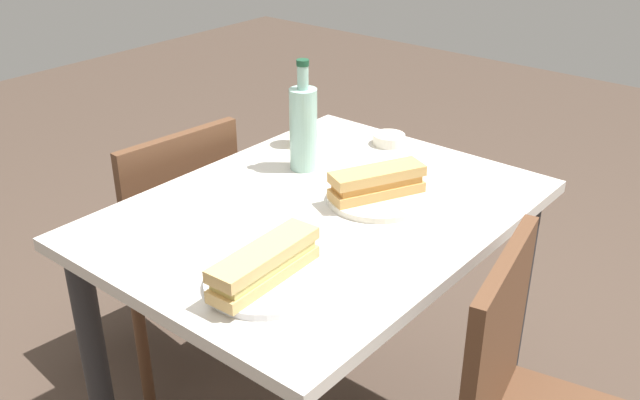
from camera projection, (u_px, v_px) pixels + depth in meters
dining_table at (320, 258)px, 1.74m from camera, size 1.02×0.77×0.78m
chair_far at (168, 240)px, 2.14m from camera, size 0.44×0.44×0.84m
plate_near at (265, 282)px, 1.38m from camera, size 0.24×0.24×0.01m
baguette_sandwich_near at (265, 263)px, 1.36m from camera, size 0.26×0.08×0.07m
knife_near at (241, 271)px, 1.40m from camera, size 0.18×0.04×0.01m
plate_far at (376, 198)px, 1.71m from camera, size 0.24×0.24×0.01m
baguette_sandwich_far at (377, 182)px, 1.69m from camera, size 0.24×0.16×0.07m
knife_far at (362, 186)px, 1.74m from camera, size 0.17×0.07×0.01m
water_bottle at (303, 127)px, 1.83m from camera, size 0.07×0.07×0.29m
beer_glass at (304, 122)px, 2.00m from camera, size 0.07×0.07×0.14m
olive_bowl at (389, 139)px, 2.02m from camera, size 0.09×0.09×0.03m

